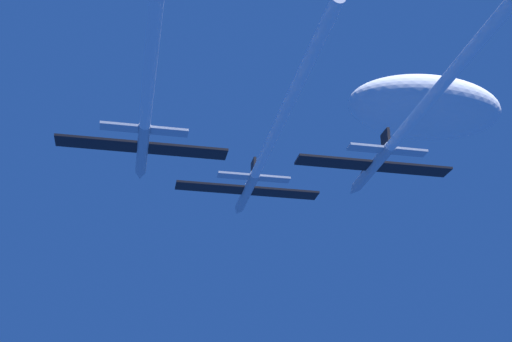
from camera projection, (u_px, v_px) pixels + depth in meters
jet_lead at (265, 152)px, 72.93m from camera, size 17.76×45.52×2.94m
jet_left_wing at (149, 86)px, 58.88m from camera, size 17.76×48.95×2.94m
jet_right_wing at (417, 114)px, 63.91m from camera, size 17.76×48.17×2.94m
cloud_wispy at (425, 108)px, 121.24m from camera, size 28.89×15.89×10.11m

